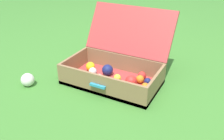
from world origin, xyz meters
name	(u,v)px	position (x,y,z in m)	size (l,w,h in m)	color
ground_plane	(121,85)	(0.00, 0.00, 0.00)	(16.00, 16.00, 0.00)	#3D7A2D
open_suitcase	(117,65)	(-0.06, 0.06, 0.11)	(0.66, 0.59, 0.47)	#B23838
stray_ball_on_grass	(28,80)	(-0.57, -0.31, 0.05)	(0.09, 0.09, 0.09)	white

